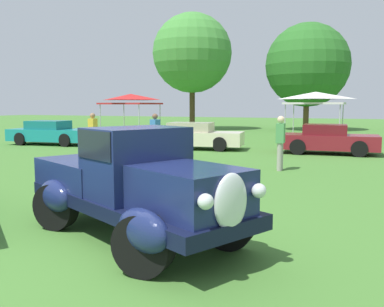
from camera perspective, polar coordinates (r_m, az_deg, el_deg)
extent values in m
plane|color=#42752D|center=(6.54, -10.57, -11.59)|extent=(120.00, 120.00, 0.00)
cube|color=black|center=(6.51, -8.00, -6.49)|extent=(4.40, 3.16, 0.20)
cube|color=navy|center=(5.44, -0.81, -4.94)|extent=(1.87, 1.67, 0.60)
ellipsoid|color=silver|center=(4.88, 5.30, -6.57)|extent=(0.37, 0.54, 0.68)
cube|color=navy|center=(6.31, -7.53, -1.19)|extent=(1.51, 1.68, 1.04)
cube|color=black|center=(6.27, -7.57, 1.53)|extent=(1.44, 1.67, 0.40)
cube|color=navy|center=(7.46, -13.02, -2.57)|extent=(2.26, 2.07, 0.48)
ellipsoid|color=navy|center=(5.96, 4.98, -7.68)|extent=(0.98, 0.73, 0.52)
ellipsoid|color=navy|center=(5.06, -6.65, -10.32)|extent=(0.98, 0.73, 0.52)
ellipsoid|color=navy|center=(7.87, -8.31, -4.21)|extent=(0.98, 0.73, 0.52)
ellipsoid|color=navy|center=(7.21, -18.05, -5.47)|extent=(0.98, 0.73, 0.52)
sphere|color=silver|center=(5.15, 9.07, -5.00)|extent=(0.18, 0.18, 0.18)
sphere|color=silver|center=(4.53, 1.85, -6.54)|extent=(0.18, 0.18, 0.18)
cylinder|color=black|center=(6.01, 4.96, -9.35)|extent=(0.76, 0.24, 0.76)
cylinder|color=black|center=(5.12, -6.62, -12.25)|extent=(0.76, 0.24, 0.76)
cylinder|color=black|center=(7.91, -8.29, -5.49)|extent=(0.76, 0.24, 0.76)
cylinder|color=black|center=(7.25, -17.99, -6.86)|extent=(0.76, 0.24, 0.76)
cube|color=teal|center=(22.62, -18.51, 2.41)|extent=(4.44, 2.18, 0.60)
cube|color=#146A6E|center=(22.68, -18.91, 3.67)|extent=(2.04, 1.66, 0.44)
cylinder|color=black|center=(21.28, -16.81, 1.74)|extent=(0.64, 0.22, 0.64)
cylinder|color=black|center=(22.76, -22.26, 1.83)|extent=(0.64, 0.22, 0.64)
cube|color=beige|center=(19.32, 0.35, 2.09)|extent=(4.60, 2.32, 0.60)
cube|color=#B3AB8E|center=(19.33, -0.16, 3.58)|extent=(2.13, 1.72, 0.44)
cylinder|color=black|center=(18.31, 3.79, 1.26)|extent=(0.64, 0.22, 0.64)
cylinder|color=black|center=(18.96, -4.09, 1.44)|extent=(0.64, 0.22, 0.64)
cube|color=maroon|center=(18.34, 18.04, 1.52)|extent=(3.99, 1.91, 0.60)
cube|color=maroon|center=(18.30, 17.60, 3.10)|extent=(1.80, 1.54, 0.44)
cylinder|color=black|center=(17.60, 21.77, 0.58)|extent=(0.64, 0.22, 0.64)
cylinder|color=black|center=(17.65, 14.16, 0.87)|extent=(0.64, 0.22, 0.64)
cylinder|color=#383838|center=(16.43, -4.81, 1.02)|extent=(0.16, 0.16, 0.86)
cylinder|color=#383838|center=(16.60, -5.19, 1.07)|extent=(0.16, 0.16, 0.86)
cube|color=#336BB2|center=(16.46, -5.03, 3.58)|extent=(0.47, 0.41, 0.60)
sphere|color=brown|center=(16.44, -5.04, 5.04)|extent=(0.22, 0.22, 0.22)
cylinder|color=#7F7056|center=(18.13, -13.10, 1.40)|extent=(0.16, 0.16, 0.86)
cylinder|color=#7F7056|center=(17.95, -13.39, 1.34)|extent=(0.16, 0.16, 0.86)
cube|color=gold|center=(17.99, -13.31, 3.68)|extent=(0.29, 0.43, 0.60)
sphere|color=#936B4C|center=(17.97, -13.34, 5.02)|extent=(0.22, 0.22, 0.22)
cylinder|color=#9E998E|center=(13.20, 11.79, -0.47)|extent=(0.16, 0.16, 0.86)
cylinder|color=#9E998E|center=(13.40, 11.91, -0.37)|extent=(0.16, 0.16, 0.86)
cube|color=#4C9351|center=(13.23, 11.93, 2.72)|extent=(0.26, 0.41, 0.60)
sphere|color=beige|center=(13.21, 11.97, 4.54)|extent=(0.22, 0.22, 0.22)
cylinder|color=#B7B7BC|center=(27.43, -4.35, 4.52)|extent=(0.05, 0.05, 2.05)
cylinder|color=#B7B7BC|center=(25.03, -7.18, 4.28)|extent=(0.05, 0.05, 2.05)
cylinder|color=#B7B7BC|center=(28.76, -9.20, 4.55)|extent=(0.05, 0.05, 2.05)
cylinder|color=#B7B7BC|center=(26.49, -12.32, 4.31)|extent=(0.05, 0.05, 2.05)
cube|color=red|center=(26.87, -8.30, 6.72)|extent=(3.03, 3.03, 0.10)
pyramid|color=red|center=(26.88, -8.32, 7.61)|extent=(2.97, 2.97, 0.38)
cylinder|color=#B7B7BC|center=(24.56, 19.75, 3.90)|extent=(0.05, 0.05, 2.05)
cylinder|color=#B7B7BC|center=(21.91, 19.38, 3.63)|extent=(0.05, 0.05, 2.05)
cylinder|color=#B7B7BC|center=(24.84, 13.58, 4.13)|extent=(0.05, 0.05, 2.05)
cylinder|color=#B7B7BC|center=(22.22, 12.49, 3.89)|extent=(0.05, 0.05, 2.05)
cube|color=silver|center=(23.32, 16.39, 6.54)|extent=(2.96, 2.96, 0.10)
pyramid|color=silver|center=(23.33, 16.42, 7.57)|extent=(2.90, 2.90, 0.38)
cylinder|color=#47331E|center=(34.40, 0.03, 6.92)|extent=(0.44, 0.44, 4.40)
sphere|color=#428938|center=(34.65, 0.03, 13.46)|extent=(6.34, 6.34, 6.34)
cylinder|color=brown|center=(34.80, 15.22, 5.80)|extent=(0.44, 0.44, 3.33)
sphere|color=#286623|center=(34.94, 15.40, 11.49)|extent=(6.54, 6.54, 6.54)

